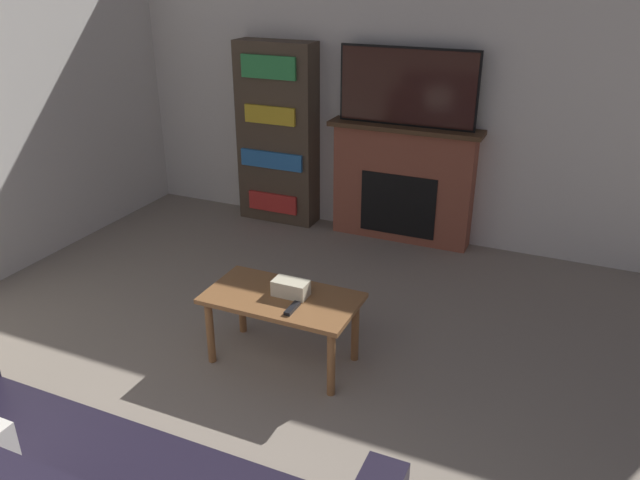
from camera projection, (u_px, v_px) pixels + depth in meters
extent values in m
cube|color=silver|center=(409.00, 88.00, 5.39)|extent=(6.32, 0.06, 2.70)
cube|color=brown|center=(402.00, 185.00, 5.61)|extent=(1.25, 0.22, 1.02)
cube|color=black|center=(398.00, 205.00, 5.57)|extent=(0.69, 0.01, 0.56)
cube|color=#4C331E|center=(405.00, 128.00, 5.37)|extent=(1.35, 0.28, 0.04)
cube|color=black|center=(407.00, 87.00, 5.23)|extent=(1.20, 0.03, 0.66)
cube|color=#331914|center=(407.00, 87.00, 5.22)|extent=(1.17, 0.01, 0.62)
cube|color=brown|center=(282.00, 298.00, 3.85)|extent=(0.95, 0.51, 0.03)
cylinder|color=brown|center=(210.00, 332.00, 3.93)|extent=(0.05, 0.05, 0.44)
cylinder|color=brown|center=(331.00, 363.00, 3.63)|extent=(0.05, 0.05, 0.44)
cylinder|color=brown|center=(242.00, 303.00, 4.26)|extent=(0.05, 0.05, 0.44)
cylinder|color=brown|center=(355.00, 330.00, 3.96)|extent=(0.05, 0.05, 0.44)
cube|color=beige|center=(291.00, 288.00, 3.83)|extent=(0.22, 0.12, 0.10)
cube|color=black|center=(292.00, 308.00, 3.69)|extent=(0.04, 0.15, 0.02)
cube|color=#4C3D2D|center=(278.00, 134.00, 5.91)|extent=(0.76, 0.26, 1.71)
cube|color=red|center=(273.00, 203.00, 6.05)|extent=(0.51, 0.03, 0.18)
cube|color=#2D70B7|center=(271.00, 160.00, 5.88)|extent=(0.64, 0.03, 0.16)
cube|color=gold|center=(270.00, 115.00, 5.70)|extent=(0.51, 0.03, 0.16)
cube|color=green|center=(268.00, 67.00, 5.52)|extent=(0.54, 0.03, 0.20)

